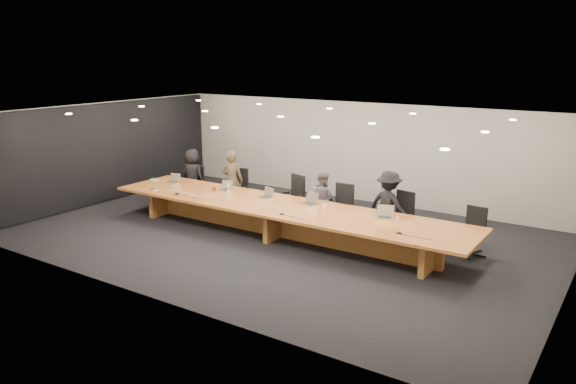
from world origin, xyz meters
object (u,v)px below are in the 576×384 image
at_px(amber_mug, 214,189).
at_px(mic_center, 282,214).
at_px(chair_mid_left, 291,198).
at_px(laptop_b, 225,185).
at_px(chair_right, 399,216).
at_px(laptop_a, 173,178).
at_px(paper_cup_far, 397,219).
at_px(conference_table, 281,215).
at_px(mic_left, 177,193).
at_px(person_a, 193,176).
at_px(mic_right, 399,233).
at_px(chair_far_left, 194,183).
at_px(laptop_d, 308,198).
at_px(laptop_e, 385,212).
at_px(av_box, 155,189).
at_px(laptop_c, 265,193).
at_px(chair_left, 236,189).
at_px(chair_mid_right, 340,207).
at_px(person_b, 232,180).
at_px(chair_far_right, 472,231).
at_px(person_c, 322,199).
at_px(person_d, 389,205).
at_px(paper_cup_near, 325,207).
at_px(water_bottle, 228,188).

distance_m(amber_mug, mic_center, 2.73).
height_order(chair_mid_left, laptop_b, chair_mid_left).
bearing_deg(mic_center, chair_right, 45.04).
distance_m(laptop_a, paper_cup_far, 6.40).
relative_size(conference_table, mic_left, 66.40).
bearing_deg(laptop_a, person_a, 91.19).
bearing_deg(paper_cup_far, mic_right, -65.17).
xyz_separation_m(conference_table, chair_far_left, (-3.87, 1.27, -0.00)).
bearing_deg(mic_center, paper_cup_far, 22.39).
bearing_deg(mic_right, laptop_a, 173.82).
relative_size(laptop_d, amber_mug, 3.57).
bearing_deg(laptop_e, av_box, 171.48).
height_order(chair_right, amber_mug, chair_right).
bearing_deg(chair_mid_left, mic_center, -44.71).
distance_m(conference_table, laptop_d, 0.74).
distance_m(laptop_c, av_box, 2.97).
height_order(laptop_c, paper_cup_far, laptop_c).
height_order(chair_left, chair_mid_right, chair_left).
relative_size(chair_mid_left, person_b, 0.72).
bearing_deg(laptop_e, paper_cup_far, -20.38).
bearing_deg(person_b, conference_table, 133.35).
xyz_separation_m(laptop_a, laptop_e, (6.10, 0.05, 0.01)).
distance_m(chair_left, laptop_c, 1.84).
bearing_deg(conference_table, amber_mug, 174.61).
bearing_deg(chair_far_left, chair_mid_left, 8.35).
height_order(chair_far_left, chair_far_right, chair_far_right).
relative_size(laptop_a, laptop_c, 0.95).
height_order(chair_mid_left, person_a, person_a).
distance_m(chair_far_left, laptop_c, 3.31).
height_order(conference_table, person_c, person_c).
distance_m(person_d, paper_cup_near, 1.47).
bearing_deg(chair_mid_left, paper_cup_near, -13.88).
relative_size(chair_mid_left, person_a, 0.78).
xyz_separation_m(laptop_b, water_bottle, (0.25, -0.19, -0.00)).
xyz_separation_m(person_a, laptop_c, (3.15, -0.87, 0.12)).
distance_m(chair_mid_right, person_c, 0.53).
bearing_deg(person_b, chair_far_left, -25.88).
bearing_deg(water_bottle, amber_mug, -178.26).
bearing_deg(paper_cup_far, laptop_d, 177.71).
distance_m(conference_table, chair_right, 2.69).
height_order(laptop_a, amber_mug, laptop_a).
bearing_deg(mic_right, laptop_e, 129.72).
bearing_deg(laptop_b, laptop_d, -7.39).
relative_size(person_d, mic_center, 12.68).
relative_size(person_a, paper_cup_near, 14.70).
relative_size(paper_cup_near, av_box, 0.56).
height_order(laptop_a, laptop_d, laptop_d).
height_order(laptop_d, mic_center, laptop_d).
bearing_deg(laptop_e, conference_table, 171.40).
height_order(laptop_a, mic_center, laptop_a).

